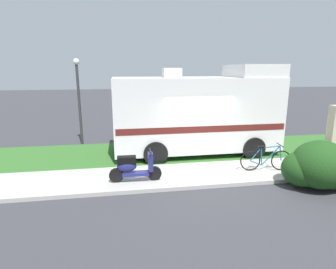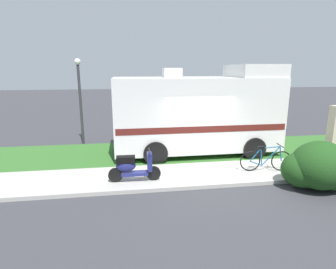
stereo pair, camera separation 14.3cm
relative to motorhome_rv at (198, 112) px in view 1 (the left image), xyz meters
The scene contains 9 objects.
ground_plane 2.21m from the motorhome_rv, 100.55° to the right, with size 80.00×80.00×0.00m, color #38383D.
sidewalk 3.05m from the motorhome_rv, 95.59° to the right, with size 24.00×2.00×0.12m.
grass_strip 1.73m from the motorhome_rv, 145.85° to the left, with size 24.00×3.40×0.08m.
motorhome_rv is the anchor object (origin of this frame).
scooter 4.16m from the motorhome_rv, 133.97° to the right, with size 1.60×0.50×0.97m.
bicycle 3.37m from the motorhome_rv, 58.12° to the right, with size 1.74×0.52×0.90m.
pickup_truck_near 5.82m from the motorhome_rv, 55.50° to the left, with size 5.73×2.22×1.80m.
bush_by_porch 4.89m from the motorhome_rv, 57.35° to the right, with size 2.01×1.50×1.42m.
street_lamp_post 5.52m from the motorhome_rv, 155.55° to the left, with size 0.28×0.28×3.92m.
Camera 1 is at (-2.77, -9.48, 3.48)m, focal length 29.44 mm.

